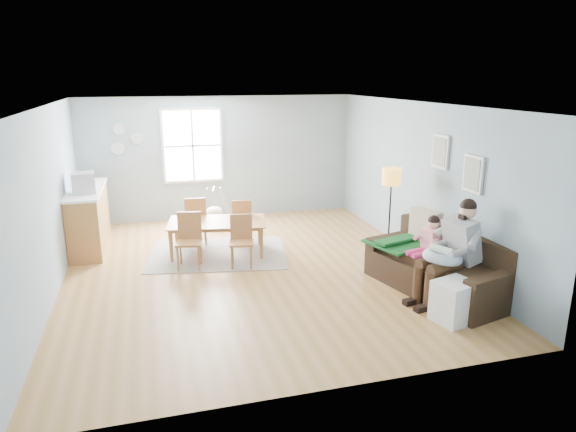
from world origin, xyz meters
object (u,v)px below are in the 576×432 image
object	(u,v)px
chair_nw	(196,218)
counter	(89,218)
sofa	(440,271)
monitor	(83,183)
chair_se	(241,237)
chair_ne	(241,218)
chair_sw	(189,237)
toddler	(427,240)
dining_table	(217,238)
floor_lamp	(391,184)
storage_cube	(454,302)
baby_swing	(214,211)
father	(452,248)

from	to	relation	value
chair_nw	counter	bearing A→B (deg)	169.30
sofa	monitor	world-z (taller)	monitor
chair_se	chair_ne	world-z (taller)	chair_se
sofa	chair_sw	size ratio (longest dim) A/B	2.56
sofa	chair_nw	size ratio (longest dim) A/B	2.55
toddler	dining_table	distance (m)	3.71
sofa	counter	size ratio (longest dim) A/B	1.17
chair_nw	monitor	distance (m)	2.07
counter	floor_lamp	bearing A→B (deg)	-21.97
chair_ne	sofa	bearing A→B (deg)	-51.35
counter	storage_cube	bearing A→B (deg)	-42.74
storage_cube	baby_swing	bearing A→B (deg)	115.61
toddler	storage_cube	distance (m)	1.24
father	counter	distance (m)	6.47
chair_ne	baby_swing	distance (m)	1.19
father	monitor	xyz separation A→B (m)	(-5.15, 3.51, 0.53)
floor_lamp	monitor	bearing A→B (deg)	161.80
floor_lamp	chair_sw	world-z (taller)	floor_lamp
chair_sw	baby_swing	size ratio (longest dim) A/B	0.94
dining_table	chair_se	size ratio (longest dim) A/B	1.98
dining_table	chair_se	bearing A→B (deg)	-54.45
father	counter	bearing A→B (deg)	142.97
chair_sw	chair_se	xyz separation A→B (m)	(0.85, -0.16, -0.04)
monitor	toddler	bearing A→B (deg)	-30.48
monitor	baby_swing	world-z (taller)	monitor
father	chair_sw	world-z (taller)	father
sofa	storage_cube	distance (m)	1.00
counter	monitor	bearing A→B (deg)	-88.51
counter	chair_se	bearing A→B (deg)	-33.42
floor_lamp	chair_nw	xyz separation A→B (m)	(-3.18, 1.70, -0.81)
dining_table	floor_lamp	bearing A→B (deg)	-10.01
chair_ne	monitor	bearing A→B (deg)	177.34
chair_se	baby_swing	bearing A→B (deg)	93.77
storage_cube	monitor	distance (m)	6.43
father	toddler	bearing A→B (deg)	98.56
chair_ne	chair_nw	bearing A→B (deg)	170.10
toddler	chair_sw	world-z (taller)	toddler
storage_cube	chair_nw	world-z (taller)	chair_nw
chair_sw	baby_swing	world-z (taller)	chair_sw
father	baby_swing	size ratio (longest dim) A/B	1.50
baby_swing	chair_se	bearing A→B (deg)	-86.23
father	dining_table	xyz separation A→B (m)	(-2.92, 2.87, -0.48)
chair_nw	father	bearing A→B (deg)	-47.53
counter	sofa	bearing A→B (deg)	-34.27
dining_table	counter	size ratio (longest dim) A/B	0.85
chair_se	monitor	distance (m)	2.98
toddler	counter	size ratio (longest dim) A/B	0.44
baby_swing	father	bearing A→B (deg)	-58.62
storage_cube	chair_nw	xyz separation A→B (m)	(-2.92, 4.12, 0.25)
chair_se	counter	world-z (taller)	counter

